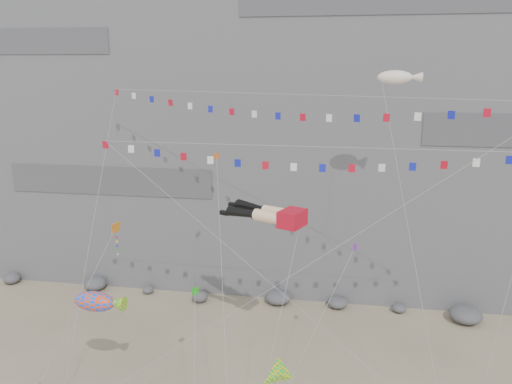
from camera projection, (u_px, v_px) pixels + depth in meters
cliff at (295, 54)px, 59.40m from camera, size 80.00×28.00×50.00m
talus_boulders at (278, 298)px, 51.00m from camera, size 60.00×3.00×1.20m
legs_kite at (270, 214)px, 37.35m from camera, size 7.01×16.21×18.25m
flag_banner_upper at (290, 95)px, 37.56m from camera, size 33.55×17.94×28.35m
flag_banner_lower at (309, 147)px, 34.20m from camera, size 29.91×6.21×21.91m
harlequin_kite at (115, 229)px, 36.34m from camera, size 5.20×8.72×15.06m
fish_windsock at (94, 302)px, 34.46m from camera, size 4.75×4.40×8.94m
delta_kite at (279, 375)px, 29.85m from camera, size 2.18×5.54×7.62m
blimp_windsock at (395, 78)px, 38.17m from camera, size 5.44×13.31×26.23m
small_kite_a at (217, 163)px, 39.96m from camera, size 5.16×16.94×23.63m
small_kite_b at (353, 252)px, 35.24m from camera, size 6.70×10.41×16.01m
small_kite_c at (195, 293)px, 34.18m from camera, size 2.52×8.57×11.75m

